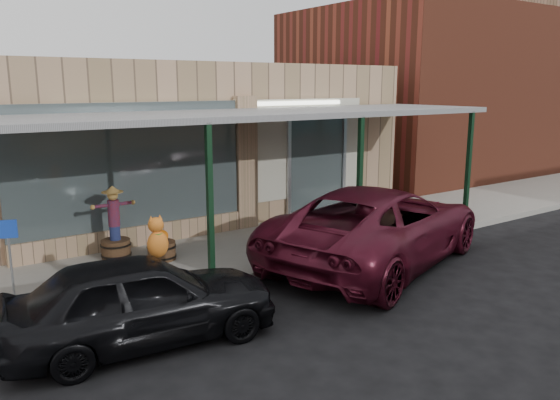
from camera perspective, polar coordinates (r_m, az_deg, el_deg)
ground at (r=9.61m, az=8.81°, el=-10.59°), size 120.00×120.00×0.00m
sidewalk at (r=12.29m, az=-2.76°, el=-5.03°), size 40.00×3.20×0.15m
storefront at (r=15.90m, az=-11.58°, el=6.04°), size 12.00×6.25×4.20m
awning at (r=11.74m, az=-2.81°, el=8.75°), size 12.00×3.00×3.04m
block_buildings_near at (r=17.62m, az=-7.02°, el=12.20°), size 61.00×8.00×8.00m
barrel_scarecrow at (r=11.71m, az=-16.85°, el=-3.41°), size 0.91×0.73×1.52m
barrel_pumpkin at (r=11.45m, az=-12.27°, el=-4.95°), size 0.60×0.60×0.67m
handicap_sign at (r=9.73m, az=-26.41°, el=-4.79°), size 0.28×0.12×1.43m
parked_sedan at (r=8.16m, az=-14.31°, el=-9.99°), size 4.02×1.97×1.64m
car_maroon at (r=11.49m, az=10.20°, el=-2.60°), size 6.41×4.46×1.63m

